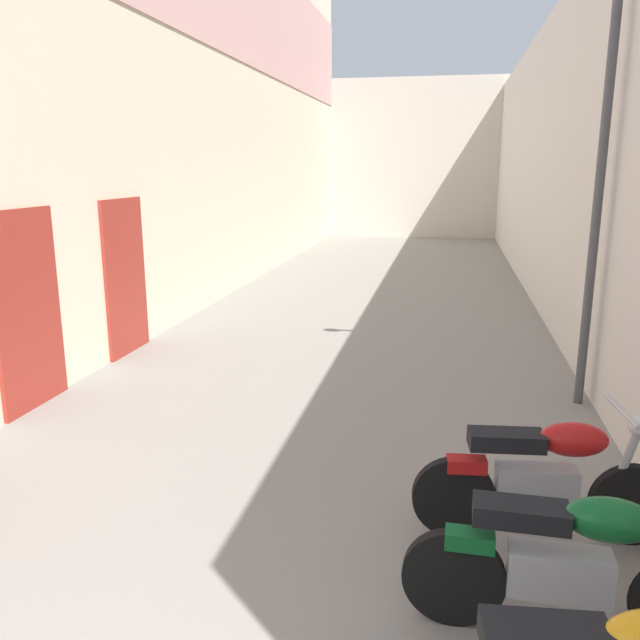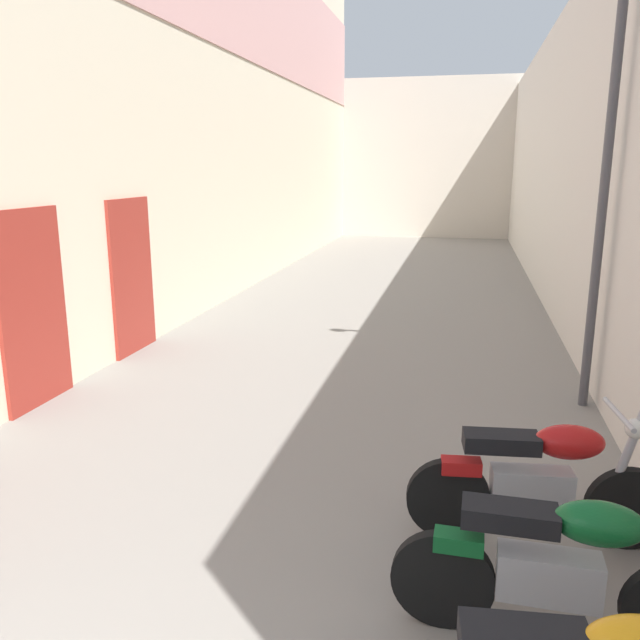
% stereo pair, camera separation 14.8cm
% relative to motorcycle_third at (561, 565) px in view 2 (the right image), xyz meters
% --- Properties ---
extents(ground_plane, '(40.11, 40.11, 0.00)m').
position_rel_motorcycle_third_xyz_m(ground_plane, '(-2.15, 7.18, -0.50)').
color(ground_plane, gray).
extents(building_left, '(0.45, 24.11, 8.56)m').
position_rel_motorcycle_third_xyz_m(building_left, '(-5.44, 9.13, 3.81)').
color(building_left, beige).
rests_on(building_left, ground).
extents(building_right, '(0.45, 24.11, 5.43)m').
position_rel_motorcycle_third_xyz_m(building_right, '(1.14, 9.18, 2.21)').
color(building_right, beige).
rests_on(building_right, ground).
extents(building_far_end, '(9.19, 2.00, 5.75)m').
position_rel_motorcycle_third_xyz_m(building_far_end, '(-2.15, 22.24, 2.37)').
color(building_far_end, beige).
rests_on(building_far_end, ground).
extents(motorcycle_third, '(1.85, 0.58, 1.04)m').
position_rel_motorcycle_third_xyz_m(motorcycle_third, '(0.00, 0.00, 0.00)').
color(motorcycle_third, black).
rests_on(motorcycle_third, ground).
extents(motorcycle_fourth, '(1.85, 0.58, 1.04)m').
position_rel_motorcycle_third_xyz_m(motorcycle_fourth, '(-0.00, 1.04, 0.00)').
color(motorcycle_fourth, black).
rests_on(motorcycle_fourth, ground).
extents(street_lamp, '(0.79, 0.18, 4.81)m').
position_rel_motorcycle_third_xyz_m(street_lamp, '(0.70, 4.01, 2.30)').
color(street_lamp, '#47474C').
rests_on(street_lamp, ground).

